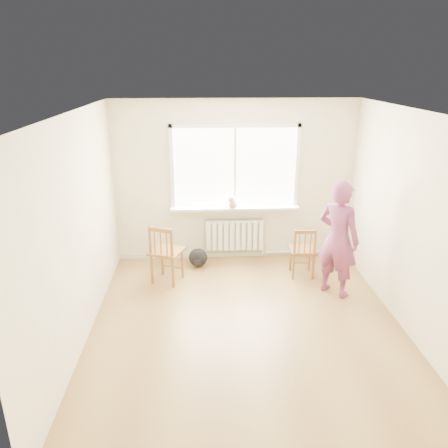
{
  "coord_description": "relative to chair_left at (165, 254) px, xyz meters",
  "views": [
    {
      "loc": [
        -0.55,
        -4.81,
        3.18
      ],
      "look_at": [
        -0.23,
        1.2,
        0.99
      ],
      "focal_mm": 35.0,
      "sensor_mm": 36.0,
      "label": 1
    }
  ],
  "objects": [
    {
      "name": "chair_left",
      "position": [
        0.0,
        0.0,
        0.0
      ],
      "size": [
        0.6,
        0.59,
        0.94
      ],
      "rotation": [
        0.0,
        0.0,
        2.76
      ],
      "color": "brown",
      "rests_on": "floor"
    },
    {
      "name": "radiator",
      "position": [
        1.13,
        0.84,
        -0.04
      ],
      "size": [
        1.0,
        0.12,
        0.55
      ],
      "color": "white",
      "rests_on": "back_wall"
    },
    {
      "name": "cat",
      "position": [
        1.08,
        0.74,
        0.58
      ],
      "size": [
        0.23,
        0.38,
        0.26
      ],
      "rotation": [
        0.0,
        0.0,
        -0.28
      ],
      "color": "beige",
      "rests_on": "windowsill"
    },
    {
      "name": "heating_pipe",
      "position": [
        2.38,
        0.87,
        -0.4
      ],
      "size": [
        1.4,
        0.04,
        0.04
      ],
      "primitive_type": "cylinder",
      "rotation": [
        0.0,
        1.57,
        0.0
      ],
      "color": "silver",
      "rests_on": "back_wall"
    },
    {
      "name": "backpack",
      "position": [
        0.49,
        0.55,
        -0.32
      ],
      "size": [
        0.33,
        0.25,
        0.31
      ],
      "primitive_type": "ellipsoid",
      "rotation": [
        0.0,
        0.0,
        0.05
      ],
      "color": "black",
      "rests_on": "floor"
    },
    {
      "name": "back_wall",
      "position": [
        1.13,
        0.93,
        0.87
      ],
      "size": [
        4.0,
        0.01,
        2.7
      ],
      "primitive_type": "cube",
      "color": "beige",
      "rests_on": "ground"
    },
    {
      "name": "windowsill",
      "position": [
        1.13,
        0.82,
        0.45
      ],
      "size": [
        2.15,
        0.22,
        0.04
      ],
      "primitive_type": "cube",
      "color": "white",
      "rests_on": "back_wall"
    },
    {
      "name": "person",
      "position": [
        2.5,
        -0.47,
        0.38
      ],
      "size": [
        0.73,
        0.73,
        1.71
      ],
      "primitive_type": "imported",
      "rotation": [
        0.0,
        0.0,
        2.35
      ],
      "color": "#AF3D3A",
      "rests_on": "floor"
    },
    {
      "name": "baseboard",
      "position": [
        1.13,
        0.92,
        -0.44
      ],
      "size": [
        4.0,
        0.03,
        0.08
      ],
      "primitive_type": "cube",
      "color": "beige",
      "rests_on": "ground"
    },
    {
      "name": "window",
      "position": [
        1.13,
        0.91,
        1.19
      ],
      "size": [
        2.12,
        0.05,
        1.42
      ],
      "color": "white",
      "rests_on": "back_wall"
    },
    {
      "name": "ceiling",
      "position": [
        1.13,
        -1.32,
        2.22
      ],
      "size": [
        4.5,
        4.5,
        0.0
      ],
      "primitive_type": "plane",
      "rotation": [
        3.14,
        0.0,
        0.0
      ],
      "color": "white",
      "rests_on": "back_wall"
    },
    {
      "name": "chair_right",
      "position": [
        2.15,
        0.09,
        -0.06
      ],
      "size": [
        0.43,
        0.41,
        0.83
      ],
      "rotation": [
        0.0,
        0.0,
        3.09
      ],
      "color": "brown",
      "rests_on": "floor"
    },
    {
      "name": "floor",
      "position": [
        1.13,
        -1.32,
        -0.48
      ],
      "size": [
        4.5,
        4.5,
        0.0
      ],
      "primitive_type": "plane",
      "color": "olive",
      "rests_on": "ground"
    }
  ]
}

